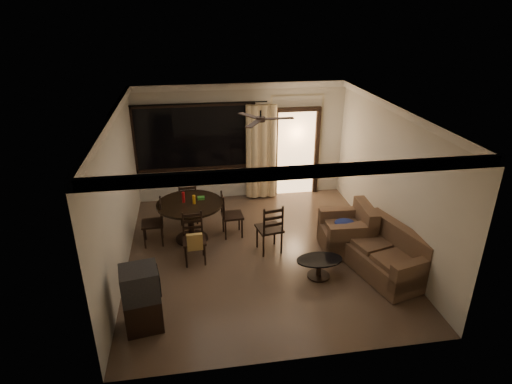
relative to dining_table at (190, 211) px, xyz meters
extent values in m
plane|color=#7F6651|center=(1.29, -0.75, -0.65)|extent=(5.50, 5.50, 0.00)
plane|color=beige|center=(1.29, 2.00, 0.75)|extent=(5.00, 0.00, 5.00)
plane|color=beige|center=(1.29, -3.50, 0.75)|extent=(5.00, 0.00, 5.00)
plane|color=beige|center=(-1.21, -0.75, 0.75)|extent=(0.00, 5.50, 5.50)
plane|color=beige|center=(3.79, -0.75, 0.75)|extent=(0.00, 5.50, 5.50)
plane|color=white|center=(1.29, -0.75, 2.15)|extent=(5.50, 5.50, 0.00)
cube|color=black|center=(0.19, 1.97, 0.93)|extent=(2.70, 0.04, 1.45)
cylinder|color=black|center=(0.29, 1.88, 1.73)|extent=(3.20, 0.03, 0.03)
cube|color=#FFC684|center=(2.64, 1.95, 0.40)|extent=(0.91, 0.03, 2.08)
cube|color=white|center=(3.78, 0.30, 0.65)|extent=(0.02, 0.18, 0.12)
cylinder|color=black|center=(1.29, -0.75, 2.09)|extent=(0.03, 0.03, 0.12)
cylinder|color=black|center=(1.29, -0.75, 2.00)|extent=(0.16, 0.16, 0.08)
cylinder|color=black|center=(0.00, 0.00, 0.15)|extent=(1.32, 1.32, 0.04)
cylinder|color=black|center=(0.00, 0.00, -0.24)|extent=(0.13, 0.13, 0.77)
cylinder|color=black|center=(0.00, 0.00, -0.63)|extent=(0.66, 0.66, 0.03)
cylinder|color=maroon|center=(-0.11, 0.05, 0.28)|extent=(0.06, 0.06, 0.22)
cylinder|color=orange|center=(0.09, -0.05, 0.26)|extent=(0.06, 0.06, 0.18)
cube|color=#2E7E25|center=(0.23, 0.14, 0.20)|extent=(0.14, 0.10, 0.05)
cube|color=black|center=(-0.76, -0.05, -0.20)|extent=(0.44, 0.44, 0.04)
cube|color=black|center=(0.85, 0.04, -0.20)|extent=(0.44, 0.44, 0.04)
cube|color=black|center=(0.04, -0.85, -0.20)|extent=(0.44, 0.44, 0.04)
cube|color=tan|center=(0.06, -1.08, -0.10)|extent=(0.28, 0.09, 0.32)
cube|color=black|center=(-0.04, 0.80, -0.20)|extent=(0.44, 0.44, 0.04)
cube|color=black|center=(-0.76, -2.51, -0.38)|extent=(0.60, 0.56, 0.54)
cube|color=black|center=(-0.76, -2.51, 0.13)|extent=(0.60, 0.56, 0.48)
cube|color=black|center=(-0.49, -2.47, 0.13)|extent=(0.08, 0.38, 0.33)
cube|color=#43281F|center=(3.34, -1.77, -0.43)|extent=(1.24, 1.77, 0.40)
cube|color=#43281F|center=(3.66, -1.68, -0.10)|extent=(0.61, 1.60, 0.65)
cube|color=#43281F|center=(3.53, -2.46, -0.23)|extent=(0.87, 0.39, 0.50)
cube|color=#43281F|center=(3.16, -1.08, -0.23)|extent=(0.87, 0.39, 0.50)
cube|color=#43281F|center=(3.30, -1.78, -0.20)|extent=(0.94, 1.51, 0.12)
cube|color=#43281F|center=(2.97, -0.89, -0.41)|extent=(0.97, 0.97, 0.43)
cube|color=#43281F|center=(3.32, -0.91, -0.05)|extent=(0.27, 0.93, 0.70)
cube|color=#43281F|center=(2.95, -1.25, -0.19)|extent=(0.93, 0.24, 0.54)
cube|color=#43281F|center=(2.99, -0.53, -0.19)|extent=(0.93, 0.24, 0.54)
cube|color=#43281F|center=(2.91, -0.89, -0.16)|extent=(0.68, 0.74, 0.13)
ellipsoid|color=navy|center=(2.91, -0.89, -0.05)|extent=(0.39, 0.32, 0.11)
ellipsoid|color=black|center=(2.19, -1.68, -0.30)|extent=(0.82, 0.49, 0.03)
cylinder|color=black|center=(2.19, -1.68, -0.47)|extent=(0.09, 0.09, 0.33)
cylinder|color=black|center=(2.19, -1.68, -0.63)|extent=(0.40, 0.40, 0.03)
cube|color=black|center=(1.49, -0.68, -0.16)|extent=(0.53, 0.53, 0.04)
camera|label=1|loc=(0.10, -7.77, 3.81)|focal=30.00mm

